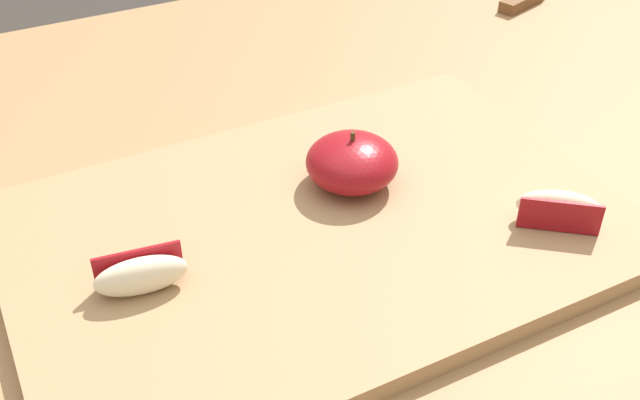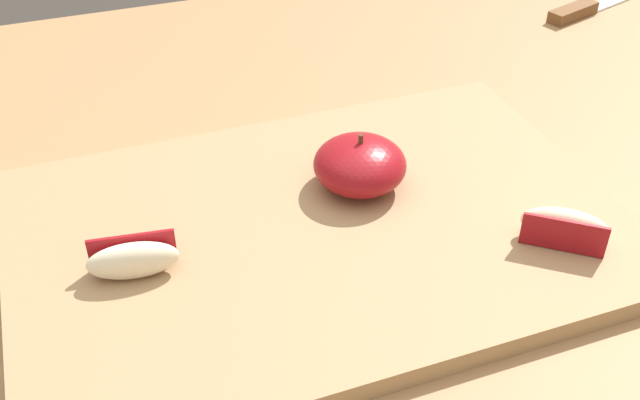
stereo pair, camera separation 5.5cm
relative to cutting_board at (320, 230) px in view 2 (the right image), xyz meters
The scene contains 6 objects.
dining_table 0.11m from the cutting_board, 10.41° to the left, with size 1.44×0.97×0.77m.
cutting_board is the anchor object (origin of this frame).
apple_half_skin_up 0.06m from the cutting_board, 35.90° to the left, with size 0.07×0.07×0.05m.
apple_wedge_back 0.14m from the cutting_board, behind, with size 0.06×0.03×0.03m.
apple_wedge_left 0.18m from the cutting_board, 27.92° to the right, with size 0.06×0.05×0.03m.
paring_knife 0.52m from the cutting_board, 33.15° to the left, with size 0.16×0.07×0.01m.
Camera 2 is at (-0.21, -0.42, 1.13)m, focal length 42.76 mm.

